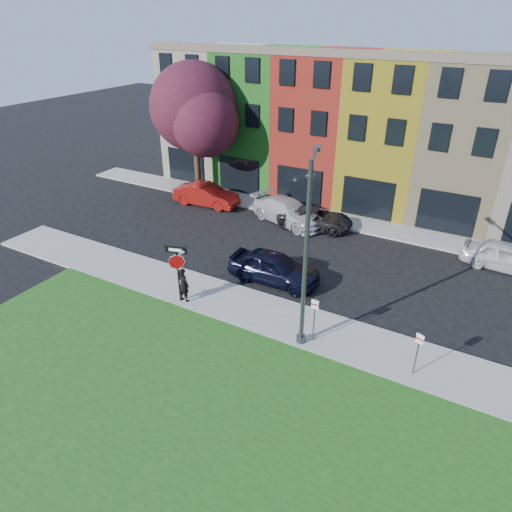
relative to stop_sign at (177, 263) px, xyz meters
The scene contains 15 objects.
ground 5.51m from the stop_sign, 21.87° to the right, with size 120.00×120.00×0.00m, color black.
sidewalk_near 7.11m from the stop_sign, ahead, with size 40.00×3.00×0.12m, color gray.
sidewalk_far 13.40m from the stop_sign, 82.68° to the left, with size 40.00×2.40×0.12m, color gray.
rowhouse_block 19.62m from the stop_sign, 83.54° to the left, with size 30.00×10.12×10.00m.
stop_sign is the anchor object (origin of this frame).
man 1.24m from the stop_sign, 36.11° to the left, with size 0.68×0.48×1.76m, color black.
sedan_near 5.21m from the stop_sign, 52.81° to the left, with size 4.86×2.04×1.64m, color black.
parked_car_red 12.76m from the stop_sign, 119.07° to the left, with size 4.91×2.09×1.57m, color maroon.
parked_car_silver 11.26m from the stop_sign, 88.10° to the left, with size 5.85×3.77×1.58m, color #B6B6BB.
parked_car_dark 11.62m from the stop_sign, 78.75° to the left, with size 5.10×2.91×1.34m, color black.
parked_car_white 17.60m from the stop_sign, 40.26° to the left, with size 4.61×2.11×1.53m, color silver.
street_lamp 6.59m from the stop_sign, ahead, with size 1.00×2.51×7.86m.
parking_sign_a 6.83m from the stop_sign, ahead, with size 0.32×0.09×2.15m.
parking_sign_b 10.99m from the stop_sign, ahead, with size 0.31×0.14×1.97m.
tree_purple 15.86m from the stop_sign, 121.84° to the left, with size 7.54×6.60×9.48m.
Camera 1 is at (7.55, -12.38, 12.45)m, focal length 32.00 mm.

